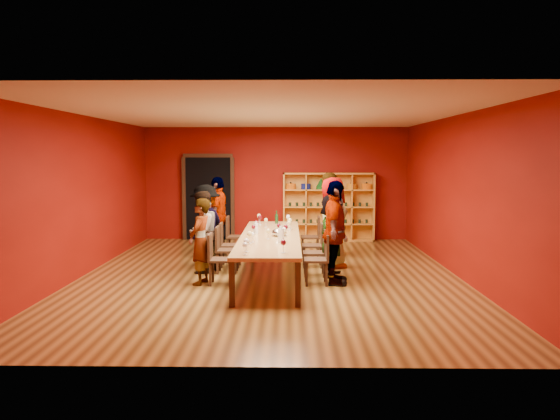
% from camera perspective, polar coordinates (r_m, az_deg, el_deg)
% --- Properties ---
extents(room_shell, '(7.10, 9.10, 3.04)m').
position_cam_1_polar(room_shell, '(10.13, -1.06, 1.49)').
color(room_shell, brown).
rests_on(room_shell, ground).
extents(tasting_table, '(1.10, 4.50, 0.75)m').
position_cam_1_polar(tasting_table, '(10.22, -1.05, -2.99)').
color(tasting_table, '#A77D45').
rests_on(tasting_table, ground).
extents(doorway, '(1.40, 0.17, 2.30)m').
position_cam_1_polar(doorway, '(14.73, -7.46, 1.27)').
color(doorway, black).
rests_on(doorway, ground).
extents(shelving_unit, '(2.40, 0.40, 1.80)m').
position_cam_1_polar(shelving_unit, '(14.50, 5.07, 0.68)').
color(shelving_unit, gold).
rests_on(shelving_unit, ground).
extents(chair_person_left_1, '(0.42, 0.42, 0.89)m').
position_cam_1_polar(chair_person_left_1, '(9.61, -6.65, -4.81)').
color(chair_person_left_1, black).
rests_on(chair_person_left_1, ground).
extents(person_left_1, '(0.51, 0.62, 1.51)m').
position_cam_1_polar(person_left_1, '(9.60, -8.32, -3.28)').
color(person_left_1, '#D18C91').
rests_on(person_left_1, ground).
extents(chair_person_left_2, '(0.42, 0.42, 0.89)m').
position_cam_1_polar(chair_person_left_2, '(10.54, -5.96, -3.87)').
color(chair_person_left_2, black).
rests_on(chair_person_left_2, ground).
extents(person_left_2, '(0.66, 0.86, 1.57)m').
position_cam_1_polar(person_left_2, '(10.56, -8.16, -2.29)').
color(person_left_2, '#D28D98').
rests_on(person_left_2, ground).
extents(chair_person_left_3, '(0.42, 0.42, 0.89)m').
position_cam_1_polar(chair_person_left_3, '(11.12, -5.60, -3.37)').
color(chair_person_left_3, black).
rests_on(chair_person_left_3, ground).
extents(person_left_3, '(0.81, 1.16, 1.67)m').
position_cam_1_polar(person_left_3, '(11.13, -7.77, -1.64)').
color(person_left_3, '#141537').
rests_on(person_left_3, ground).
extents(chair_person_left_4, '(0.42, 0.42, 0.89)m').
position_cam_1_polar(chair_person_left_4, '(12.29, -4.97, -2.51)').
color(chair_person_left_4, black).
rests_on(chair_person_left_4, ground).
extents(person_left_4, '(0.59, 1.09, 1.78)m').
position_cam_1_polar(person_left_4, '(12.27, -6.47, -0.68)').
color(person_left_4, '#15183C').
rests_on(person_left_4, ground).
extents(chair_person_right_1, '(0.42, 0.42, 0.89)m').
position_cam_1_polar(chair_person_right_1, '(9.56, 4.28, -4.85)').
color(chair_person_right_1, black).
rests_on(chair_person_right_1, ground).
extents(person_right_1, '(0.59, 1.11, 1.82)m').
position_cam_1_polar(person_right_1, '(9.51, 5.76, -2.39)').
color(person_right_1, '#D38D8F').
rests_on(person_right_1, ground).
extents(chair_person_right_2, '(0.42, 0.42, 0.89)m').
position_cam_1_polar(chair_person_right_2, '(10.23, 4.06, -4.15)').
color(chair_person_right_2, black).
rests_on(chair_person_right_2, ground).
extents(person_right_2, '(0.61, 1.47, 1.54)m').
position_cam_1_polar(person_right_2, '(10.20, 5.48, -2.63)').
color(person_right_2, beige).
rests_on(person_right_2, ground).
extents(chair_person_right_3, '(0.42, 0.42, 0.89)m').
position_cam_1_polar(chair_person_right_3, '(11.05, 3.83, -3.41)').
color(chair_person_right_3, black).
rests_on(chair_person_right_3, ground).
extents(person_right_3, '(0.74, 0.99, 1.81)m').
position_cam_1_polar(person_right_3, '(11.01, 5.48, -1.30)').
color(person_right_3, '#151E3A').
rests_on(person_right_3, ground).
extents(chair_person_right_4, '(0.42, 0.42, 0.89)m').
position_cam_1_polar(chair_person_right_4, '(12.23, 3.55, -2.53)').
color(chair_person_right_4, black).
rests_on(chair_person_right_4, ground).
extents(person_right_4, '(0.60, 0.75, 1.88)m').
position_cam_1_polar(person_right_4, '(12.20, 5.36, -0.48)').
color(person_right_4, silver).
rests_on(person_right_4, ground).
extents(wine_glass_0, '(0.08, 0.08, 0.19)m').
position_cam_1_polar(wine_glass_0, '(10.53, -0.13, -1.69)').
color(wine_glass_0, white).
rests_on(wine_glass_0, tasting_table).
extents(wine_glass_1, '(0.08, 0.08, 0.21)m').
position_cam_1_polar(wine_glass_1, '(9.31, -3.19, -2.58)').
color(wine_glass_1, white).
rests_on(wine_glass_1, tasting_table).
extents(wine_glass_2, '(0.08, 0.08, 0.19)m').
position_cam_1_polar(wine_glass_2, '(11.44, -1.48, -1.10)').
color(wine_glass_2, white).
rests_on(wine_glass_2, tasting_table).
extents(wine_glass_3, '(0.07, 0.07, 0.18)m').
position_cam_1_polar(wine_glass_3, '(11.13, -2.46, -1.35)').
color(wine_glass_3, white).
rests_on(wine_glass_3, tasting_table).
extents(wine_glass_4, '(0.08, 0.08, 0.20)m').
position_cam_1_polar(wine_glass_4, '(10.26, 0.61, -1.84)').
color(wine_glass_4, white).
rests_on(wine_glass_4, tasting_table).
extents(wine_glass_5, '(0.09, 0.09, 0.22)m').
position_cam_1_polar(wine_glass_5, '(8.48, -3.54, -3.37)').
color(wine_glass_5, white).
rests_on(wine_glass_5, tasting_table).
extents(wine_glass_6, '(0.08, 0.08, 0.20)m').
position_cam_1_polar(wine_glass_6, '(12.12, 0.80, -0.71)').
color(wine_glass_6, white).
rests_on(wine_glass_6, tasting_table).
extents(wine_glass_7, '(0.08, 0.08, 0.19)m').
position_cam_1_polar(wine_glass_7, '(9.99, 0.42, -2.10)').
color(wine_glass_7, white).
rests_on(wine_glass_7, tasting_table).
extents(wine_glass_8, '(0.07, 0.07, 0.18)m').
position_cam_1_polar(wine_glass_8, '(10.39, -2.79, -1.84)').
color(wine_glass_8, white).
rests_on(wine_glass_8, tasting_table).
extents(wine_glass_9, '(0.08, 0.08, 0.19)m').
position_cam_1_polar(wine_glass_9, '(10.94, 0.97, -1.41)').
color(wine_glass_9, white).
rests_on(wine_glass_9, tasting_table).
extents(wine_glass_10, '(0.08, 0.08, 0.21)m').
position_cam_1_polar(wine_glass_10, '(8.40, 0.35, -3.48)').
color(wine_glass_10, white).
rests_on(wine_glass_10, tasting_table).
extents(wine_glass_11, '(0.07, 0.07, 0.19)m').
position_cam_1_polar(wine_glass_11, '(9.81, -1.25, -2.26)').
color(wine_glass_11, white).
rests_on(wine_glass_11, tasting_table).
extents(wine_glass_12, '(0.07, 0.07, 0.18)m').
position_cam_1_polar(wine_glass_12, '(9.43, -2.89, -2.63)').
color(wine_glass_12, white).
rests_on(wine_glass_12, tasting_table).
extents(wine_glass_13, '(0.09, 0.09, 0.21)m').
position_cam_1_polar(wine_glass_13, '(11.87, 0.86, -0.78)').
color(wine_glass_13, white).
rests_on(wine_glass_13, tasting_table).
extents(wine_glass_14, '(0.09, 0.09, 0.22)m').
position_cam_1_polar(wine_glass_14, '(11.15, 1.05, -1.17)').
color(wine_glass_14, white).
rests_on(wine_glass_14, tasting_table).
extents(wine_glass_15, '(0.08, 0.08, 0.19)m').
position_cam_1_polar(wine_glass_15, '(8.25, -3.67, -3.74)').
color(wine_glass_15, white).
rests_on(wine_glass_15, tasting_table).
extents(wine_glass_16, '(0.09, 0.09, 0.21)m').
position_cam_1_polar(wine_glass_16, '(9.46, 0.38, -2.43)').
color(wine_glass_16, white).
rests_on(wine_glass_16, tasting_table).
extents(wine_glass_17, '(0.09, 0.09, 0.22)m').
position_cam_1_polar(wine_glass_17, '(12.02, -2.21, -0.69)').
color(wine_glass_17, white).
rests_on(wine_glass_17, tasting_table).
extents(wine_glass_18, '(0.09, 0.09, 0.22)m').
position_cam_1_polar(wine_glass_18, '(11.82, -2.11, -0.80)').
color(wine_glass_18, white).
rests_on(wine_glass_18, tasting_table).
extents(spittoon_bowl, '(0.28, 0.28, 0.15)m').
position_cam_1_polar(spittoon_bowl, '(10.18, -0.10, -2.36)').
color(spittoon_bowl, '#B8BABF').
rests_on(spittoon_bowl, tasting_table).
extents(carafe_a, '(0.12, 0.12, 0.23)m').
position_cam_1_polar(carafe_a, '(10.51, -2.52, -1.91)').
color(carafe_a, white).
rests_on(carafe_a, tasting_table).
extents(carafe_b, '(0.14, 0.14, 0.29)m').
position_cam_1_polar(carafe_b, '(9.37, 0.11, -2.65)').
color(carafe_b, white).
rests_on(carafe_b, tasting_table).
extents(wine_bottle, '(0.09, 0.09, 0.29)m').
position_cam_1_polar(wine_bottle, '(12.04, -0.36, -0.90)').
color(wine_bottle, '#123317').
rests_on(wine_bottle, tasting_table).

